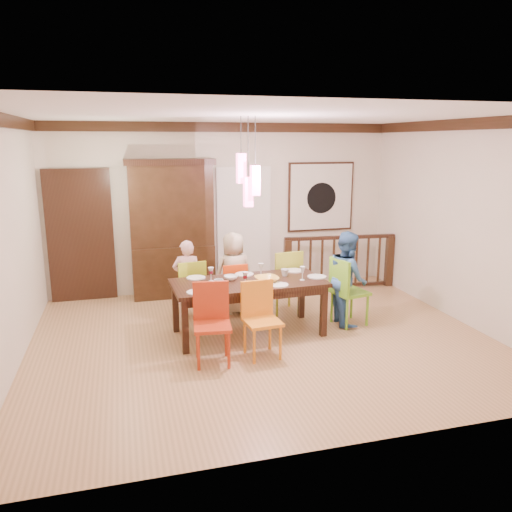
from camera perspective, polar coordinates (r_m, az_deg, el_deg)
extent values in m
plane|color=#A98051|center=(6.78, 0.78, -9.48)|extent=(6.00, 6.00, 0.00)
plane|color=white|center=(6.27, 0.86, 15.82)|extent=(6.00, 6.00, 0.00)
plane|color=beige|center=(8.77, -3.69, 5.49)|extent=(6.00, 0.00, 6.00)
plane|color=beige|center=(6.26, -26.62, 1.10)|extent=(0.00, 5.00, 5.00)
plane|color=beige|center=(7.74, 22.75, 3.50)|extent=(0.00, 5.00, 5.00)
cube|color=black|center=(8.64, -19.39, 1.97)|extent=(1.04, 0.07, 2.24)
cube|color=silver|center=(8.87, -1.39, 2.99)|extent=(0.97, 0.05, 2.22)
cube|color=black|center=(9.25, 7.40, 6.73)|extent=(1.25, 0.04, 1.25)
cube|color=silver|center=(9.22, 7.46, 6.72)|extent=(1.18, 0.02, 1.18)
cylinder|color=black|center=(9.21, 7.49, 6.58)|extent=(0.56, 0.01, 0.56)
cube|color=#F54988|center=(6.51, -1.71, 9.99)|extent=(0.11, 0.11, 0.38)
cylinder|color=black|center=(6.50, -1.73, 13.69)|extent=(0.01, 0.01, 0.46)
cube|color=#F54988|center=(6.46, -0.09, 8.64)|extent=(0.11, 0.11, 0.38)
cylinder|color=black|center=(6.44, -0.09, 13.03)|extent=(0.01, 0.01, 0.61)
cube|color=#F54988|center=(6.50, -0.89, 7.33)|extent=(0.11, 0.11, 0.38)
cylinder|color=black|center=(6.47, -0.91, 12.36)|extent=(0.01, 0.01, 0.76)
cube|color=black|center=(6.73, -0.86, -3.10)|extent=(2.08, 1.02, 0.05)
cube|color=black|center=(7.05, -9.10, -5.71)|extent=(0.08, 0.08, 0.70)
cube|color=black|center=(7.46, 5.46, -4.54)|extent=(0.08, 0.08, 0.70)
cube|color=black|center=(6.33, -8.33, -7.88)|extent=(0.08, 0.08, 0.70)
cube|color=black|center=(6.79, 7.74, -6.41)|extent=(0.08, 0.08, 0.70)
cube|color=black|center=(7.13, -1.66, -2.81)|extent=(1.84, 0.12, 0.10)
cube|color=black|center=(6.38, 0.05, -4.72)|extent=(1.84, 0.12, 0.10)
cube|color=#B7D226|center=(7.46, -7.59, -3.89)|extent=(0.46, 0.46, 0.04)
cube|color=#B7D226|center=(7.39, -7.65, -2.08)|extent=(0.41, 0.09, 0.45)
cylinder|color=#B7D226|center=(7.35, -8.65, -6.01)|extent=(0.04, 0.04, 0.43)
cylinder|color=#B7D226|center=(7.40, -6.08, -5.83)|extent=(0.04, 0.04, 0.43)
cylinder|color=#B7D226|center=(7.67, -8.94, -5.23)|extent=(0.04, 0.04, 0.43)
cylinder|color=#B7D226|center=(7.71, -6.48, -5.05)|extent=(0.04, 0.04, 0.43)
cube|color=#E9410F|center=(7.55, -2.72, -3.88)|extent=(0.40, 0.40, 0.04)
cube|color=#E9410F|center=(7.49, -2.74, -2.25)|extent=(0.38, 0.06, 0.41)
cylinder|color=#E9410F|center=(7.45, -3.59, -5.80)|extent=(0.03, 0.03, 0.39)
cylinder|color=#E9410F|center=(7.51, -1.32, -5.61)|extent=(0.03, 0.03, 0.39)
cylinder|color=#E9410F|center=(7.73, -4.05, -5.09)|extent=(0.03, 0.03, 0.39)
cylinder|color=#E9410F|center=(7.79, -1.86, -4.92)|extent=(0.03, 0.03, 0.39)
cube|color=#9FAB2A|center=(7.70, 3.16, -2.96)|extent=(0.48, 0.48, 0.04)
cube|color=#9FAB2A|center=(7.63, 3.19, -1.04)|extent=(0.45, 0.08, 0.49)
cylinder|color=#9FAB2A|center=(7.55, 2.26, -5.21)|extent=(0.04, 0.04, 0.47)
cylinder|color=#9FAB2A|center=(7.66, 4.85, -4.97)|extent=(0.04, 0.04, 0.47)
cylinder|color=#9FAB2A|center=(7.88, 1.48, -4.42)|extent=(0.04, 0.04, 0.47)
cylinder|color=#9FAB2A|center=(7.99, 3.97, -4.21)|extent=(0.04, 0.04, 0.47)
cube|color=#AB3013|center=(5.95, -5.01, -8.01)|extent=(0.48, 0.48, 0.04)
cube|color=#AB3013|center=(5.86, -5.06, -5.66)|extent=(0.43, 0.09, 0.47)
cylinder|color=#AB3013|center=(5.85, -6.37, -10.91)|extent=(0.04, 0.04, 0.45)
cylinder|color=#AB3013|center=(5.91, -2.96, -10.60)|extent=(0.04, 0.04, 0.45)
cylinder|color=#AB3013|center=(6.17, -6.88, -9.62)|extent=(0.04, 0.04, 0.45)
cylinder|color=#AB3013|center=(6.23, -3.65, -9.35)|extent=(0.04, 0.04, 0.45)
cube|color=orange|center=(6.11, 0.74, -7.55)|extent=(0.45, 0.45, 0.04)
cube|color=orange|center=(6.03, 0.74, -5.34)|extent=(0.42, 0.08, 0.46)
cylinder|color=orange|center=(6.00, -0.40, -10.28)|extent=(0.04, 0.04, 0.44)
cylinder|color=orange|center=(6.09, 2.72, -9.94)|extent=(0.04, 0.04, 0.44)
cylinder|color=orange|center=(6.30, -1.19, -9.11)|extent=(0.04, 0.04, 0.44)
cylinder|color=orange|center=(6.39, 1.78, -8.81)|extent=(0.04, 0.04, 0.44)
cube|color=#6DB826|center=(7.29, 10.70, -4.11)|extent=(0.53, 0.53, 0.04)
cube|color=#6DB826|center=(7.22, 10.78, -2.10)|extent=(0.13, 0.44, 0.49)
cylinder|color=#6DB826|center=(7.14, 9.93, -6.50)|extent=(0.04, 0.04, 0.46)
cylinder|color=#6DB826|center=(7.29, 12.51, -6.20)|extent=(0.04, 0.04, 0.46)
cylinder|color=#6DB826|center=(7.45, 8.77, -5.63)|extent=(0.04, 0.04, 0.46)
cylinder|color=#6DB826|center=(7.59, 11.26, -5.36)|extent=(0.04, 0.04, 0.46)
cube|color=black|center=(8.61, -9.38, -1.65)|extent=(1.37, 0.44, 0.88)
cube|color=black|center=(8.42, -9.67, 5.79)|extent=(1.37, 0.40, 1.37)
cube|color=black|center=(8.61, -9.80, 5.93)|extent=(1.17, 0.02, 1.17)
cube|color=black|center=(8.37, -9.86, 10.56)|extent=(1.46, 0.44, 0.10)
cube|color=black|center=(8.70, 3.77, -1.22)|extent=(0.13, 0.13, 0.92)
cube|color=black|center=(9.47, 14.74, -0.44)|extent=(0.13, 0.13, 0.92)
cube|color=black|center=(8.95, 9.60, 2.11)|extent=(2.02, 0.26, 0.06)
cube|color=black|center=(9.15, 9.39, -3.31)|extent=(1.90, 0.23, 0.05)
imported|color=#FFC2CA|center=(7.50, -7.86, -2.61)|extent=(0.47, 0.35, 1.18)
imported|color=#BCAC8E|center=(7.59, -2.56, -1.98)|extent=(0.67, 0.50, 1.26)
imported|color=#3968A1|center=(7.28, 10.38, -2.48)|extent=(0.58, 0.71, 1.35)
imported|color=gold|center=(6.67, 1.23, -2.69)|extent=(0.34, 0.34, 0.08)
imported|color=white|center=(6.78, -2.90, -2.51)|extent=(0.21, 0.21, 0.06)
imported|color=silver|center=(6.47, -4.28, -3.10)|extent=(0.15, 0.15, 0.10)
imported|color=silver|center=(6.97, 3.31, -1.90)|extent=(0.14, 0.14, 0.10)
cylinder|color=white|center=(6.91, -6.88, -2.48)|extent=(0.26, 0.26, 0.01)
cylinder|color=white|center=(7.05, -1.34, -2.08)|extent=(0.26, 0.26, 0.01)
cylinder|color=white|center=(7.26, 4.42, -1.67)|extent=(0.26, 0.26, 0.01)
cylinder|color=white|center=(6.26, -6.76, -4.13)|extent=(0.26, 0.26, 0.01)
cylinder|color=white|center=(6.53, 2.59, -3.31)|extent=(0.26, 0.26, 0.01)
cylinder|color=white|center=(6.97, 6.97, -2.36)|extent=(0.26, 0.26, 0.01)
cube|color=#D83359|center=(6.40, -0.02, -3.65)|extent=(0.18, 0.14, 0.01)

